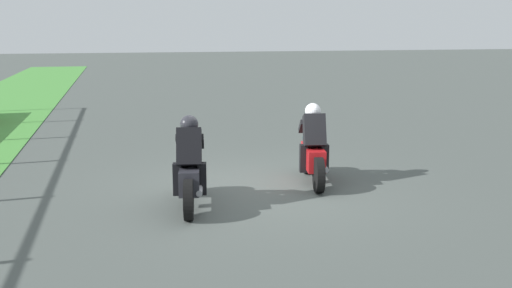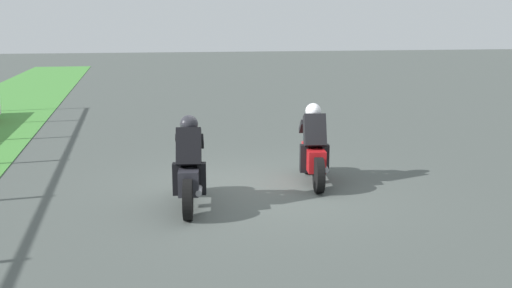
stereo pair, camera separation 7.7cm
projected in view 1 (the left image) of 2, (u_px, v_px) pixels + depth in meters
ground_plane at (257, 189)px, 10.68m from camera, size 120.00×120.00×0.00m
rider_lane_a at (313, 150)px, 11.06m from camera, size 2.03×0.61×1.51m
rider_lane_b at (190, 170)px, 9.57m from camera, size 2.04×0.60×1.51m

